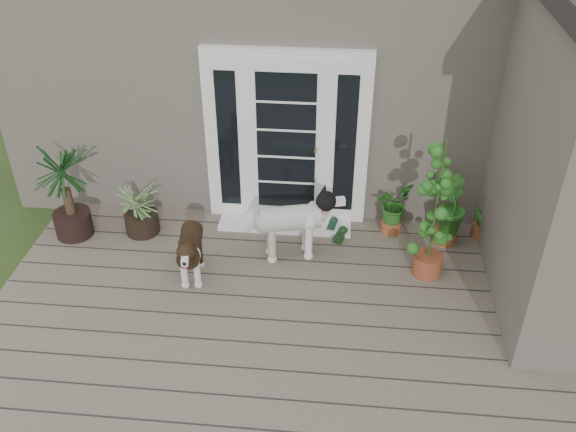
{
  "coord_description": "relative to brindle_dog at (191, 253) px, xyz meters",
  "views": [
    {
      "loc": [
        0.45,
        -3.89,
        4.53
      ],
      "look_at": [
        -0.1,
        1.75,
        0.7
      ],
      "focal_mm": 39.23,
      "sensor_mm": 36.0,
      "label": 1
    }
  ],
  "objects": [
    {
      "name": "spider_plant",
      "position": [
        -0.79,
        0.78,
        0.04
      ],
      "size": [
        0.85,
        0.85,
        0.71
      ],
      "primitive_type": null,
      "rotation": [
        0.0,
        0.0,
        0.32
      ],
      "color": "#7F9D61",
      "rests_on": "deck"
    },
    {
      "name": "house_main",
      "position": [
        1.1,
        3.32,
        1.11
      ],
      "size": [
        7.4,
        4.0,
        3.1
      ],
      "primitive_type": "cube",
      "color": "#665E54",
      "rests_on": "ground"
    },
    {
      "name": "herb_c",
      "position": [
        3.28,
        1.07,
        -0.07
      ],
      "size": [
        0.45,
        0.45,
        0.5
      ],
      "primitive_type": "imported",
      "rotation": [
        0.0,
        0.0,
        3.96
      ],
      "color": "#245518",
      "rests_on": "deck"
    },
    {
      "name": "brindle_dog",
      "position": [
        0.0,
        0.0,
        0.0
      ],
      "size": [
        0.43,
        0.8,
        0.64
      ],
      "primitive_type": null,
      "rotation": [
        0.0,
        0.0,
        3.29
      ],
      "color": "#301F11",
      "rests_on": "deck"
    },
    {
      "name": "herb_a",
      "position": [
        2.18,
        1.07,
        -0.05
      ],
      "size": [
        0.57,
        0.57,
        0.55
      ],
      "primitive_type": "imported",
      "rotation": [
        0.0,
        0.0,
        1.12
      ],
      "color": "#235518",
      "rests_on": "deck"
    },
    {
      "name": "yucca",
      "position": [
        -1.59,
        0.65,
        0.28
      ],
      "size": [
        0.97,
        0.97,
        1.2
      ],
      "primitive_type": null,
      "rotation": [
        0.0,
        0.0,
        -0.19
      ],
      "color": "black",
      "rests_on": "deck"
    },
    {
      "name": "herb_b",
      "position": [
        2.8,
        0.92,
        0.0
      ],
      "size": [
        0.6,
        0.6,
        0.64
      ],
      "primitive_type": "imported",
      "rotation": [
        0.0,
        0.0,
        2.36
      ],
      "color": "#164F1B",
      "rests_on": "deck"
    },
    {
      "name": "white_dog",
      "position": [
        1.02,
        0.48,
        0.06
      ],
      "size": [
        0.97,
        0.6,
        0.75
      ],
      "primitive_type": null,
      "rotation": [
        0.0,
        0.0,
        -1.32
      ],
      "color": "white",
      "rests_on": "deck"
    },
    {
      "name": "clog_right",
      "position": [
        1.58,
        0.87,
        -0.27
      ],
      "size": [
        0.22,
        0.32,
        0.09
      ],
      "primitive_type": null,
      "rotation": [
        0.0,
        0.0,
        -0.31
      ],
      "color": "black",
      "rests_on": "deck"
    },
    {
      "name": "deck",
      "position": [
        1.1,
        -0.93,
        -0.38
      ],
      "size": [
        6.2,
        4.6,
        0.12
      ],
      "primitive_type": "cube",
      "color": "#6B5B4C",
      "rests_on": "ground"
    },
    {
      "name": "clog_left",
      "position": [
        1.48,
        1.07,
        -0.28
      ],
      "size": [
        0.18,
        0.3,
        0.08
      ],
      "primitive_type": null,
      "rotation": [
        0.0,
        0.0,
        -0.18
      ],
      "color": "#14331F",
      "rests_on": "deck"
    },
    {
      "name": "sapling",
      "position": [
        2.54,
        0.32,
        0.53
      ],
      "size": [
        0.61,
        0.61,
        1.7
      ],
      "primitive_type": null,
      "rotation": [
        0.0,
        0.0,
        -0.26
      ],
      "color": "#1C641D",
      "rests_on": "deck"
    },
    {
      "name": "door_unit",
      "position": [
        0.9,
        1.27,
        0.76
      ],
      "size": [
        1.9,
        0.14,
        2.15
      ],
      "primitive_type": "cube",
      "color": "white",
      "rests_on": "deck"
    },
    {
      "name": "door_step",
      "position": [
        0.9,
        1.07,
        -0.29
      ],
      "size": [
        1.6,
        0.4,
        0.05
      ],
      "primitive_type": "cube",
      "color": "white",
      "rests_on": "deck"
    }
  ]
}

